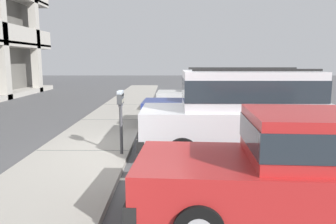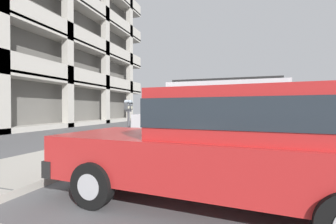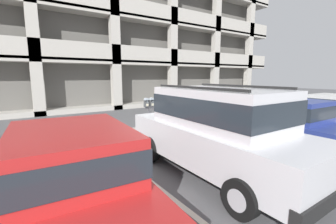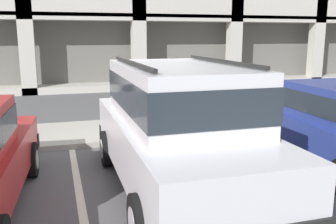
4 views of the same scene
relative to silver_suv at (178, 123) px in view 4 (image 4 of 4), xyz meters
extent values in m
cube|color=#565659|center=(0.06, 2.48, -1.14)|extent=(80.00, 80.00, 0.10)
cube|color=#ADA89E|center=(0.06, 3.78, -1.03)|extent=(40.00, 2.20, 0.12)
cube|color=#606060|center=(0.06, 3.78, -0.97)|extent=(0.03, 2.16, 0.00)
cube|color=#606060|center=(4.06, 3.78, -0.97)|extent=(0.03, 2.16, 0.00)
cube|color=silver|center=(-1.49, 1.08, -1.08)|extent=(0.12, 4.80, 0.01)
cube|color=silver|center=(1.60, 1.08, -1.08)|extent=(0.12, 4.80, 0.01)
cube|color=silver|center=(0.00, 0.02, -0.36)|extent=(1.87, 4.71, 0.80)
cube|color=silver|center=(0.00, -0.03, 0.46)|extent=(1.64, 2.93, 0.84)
cube|color=#232B33|center=(0.00, -0.03, 0.48)|extent=(1.66, 2.95, 0.46)
cube|color=black|center=(0.02, 2.33, -0.64)|extent=(1.88, 0.17, 0.24)
cube|color=silver|center=(0.59, 2.38, -0.28)|extent=(0.24, 0.03, 0.14)
cube|color=silver|center=(-0.55, 2.39, -0.28)|extent=(0.24, 0.03, 0.14)
cylinder|color=black|center=(0.91, 1.47, -0.76)|extent=(0.20, 0.66, 0.66)
cylinder|color=#B2B2B7|center=(0.91, 1.47, -0.76)|extent=(0.22, 0.36, 0.36)
cylinder|color=black|center=(-0.89, 1.49, -0.76)|extent=(0.20, 0.66, 0.66)
cylinder|color=#B2B2B7|center=(-0.89, 1.49, -0.76)|extent=(0.22, 0.36, 0.36)
cylinder|color=black|center=(0.89, -1.44, -0.76)|extent=(0.20, 0.66, 0.66)
cylinder|color=#B2B2B7|center=(0.89, -1.44, -0.76)|extent=(0.22, 0.36, 0.36)
cylinder|color=black|center=(-0.91, -1.43, -0.76)|extent=(0.20, 0.66, 0.66)
cylinder|color=#B2B2B7|center=(-0.91, -1.43, -0.76)|extent=(0.22, 0.36, 0.36)
cube|color=black|center=(0.69, -0.03, 0.92)|extent=(0.07, 2.62, 0.05)
cube|color=black|center=(-0.69, -0.02, 0.92)|extent=(0.07, 2.62, 0.05)
cube|color=silver|center=(-2.45, 2.17, -0.43)|extent=(0.24, 0.05, 0.14)
cylinder|color=black|center=(-2.20, 1.30, -0.79)|extent=(0.20, 0.61, 0.60)
cylinder|color=#B2B2B7|center=(-2.20, 1.30, -0.79)|extent=(0.20, 0.34, 0.33)
cube|color=navy|center=(3.20, 0.39, -0.49)|extent=(1.83, 4.45, 0.60)
cube|color=black|center=(3.26, 2.55, -0.67)|extent=(1.74, 0.21, 0.24)
cube|color=silver|center=(3.79, 2.58, -0.43)|extent=(0.24, 0.04, 0.14)
cube|color=silver|center=(2.74, 2.61, -0.43)|extent=(0.24, 0.04, 0.14)
cylinder|color=black|center=(4.07, 1.73, -0.79)|extent=(0.18, 0.60, 0.60)
cylinder|color=#B2B2B7|center=(4.07, 1.73, -0.79)|extent=(0.19, 0.34, 0.33)
cylinder|color=black|center=(2.41, 1.78, -0.79)|extent=(0.18, 0.60, 0.60)
cylinder|color=#B2B2B7|center=(2.41, 1.78, -0.79)|extent=(0.19, 0.34, 0.33)
cylinder|color=#47474C|center=(-0.18, 2.83, -0.43)|extent=(0.07, 0.07, 1.08)
cube|color=#47474C|center=(-0.18, 2.83, 0.14)|extent=(0.28, 0.06, 0.06)
cube|color=#424447|center=(-0.28, 2.83, 0.28)|extent=(0.15, 0.11, 0.22)
cylinder|color=#8C99A3|center=(-0.28, 2.83, 0.39)|extent=(0.15, 0.11, 0.15)
cube|color=#B7B293|center=(-0.28, 2.77, 0.24)|extent=(0.08, 0.01, 0.08)
cube|color=#424447|center=(-0.08, 2.83, 0.28)|extent=(0.15, 0.11, 0.22)
cylinder|color=#8C99A3|center=(-0.08, 2.83, 0.39)|extent=(0.15, 0.11, 0.15)
cube|color=#B7B293|center=(-0.08, 2.77, 0.24)|extent=(0.08, 0.01, 0.08)
cube|color=#B7B2A8|center=(1.81, 15.67, -0.94)|extent=(32.00, 10.00, 0.30)
cube|color=#B7B2A8|center=(1.81, 15.67, 2.06)|extent=(32.00, 10.00, 0.30)
cube|color=#B7B2A8|center=(1.81, 10.77, 2.61)|extent=(32.00, 0.20, 1.10)
camera|label=1|loc=(-7.34, 1.76, 1.12)|focal=35.00mm
camera|label=2|loc=(-6.31, -0.39, 0.20)|focal=24.00mm
camera|label=3|loc=(-3.69, -3.52, 1.16)|focal=24.00mm
camera|label=4|loc=(-1.74, -5.23, 1.31)|focal=40.00mm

